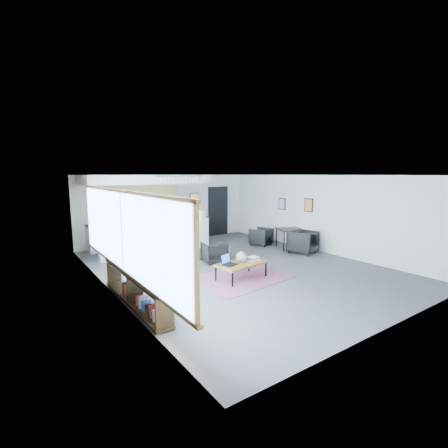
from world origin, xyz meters
TOP-DOWN VIEW (x-y plane):
  - room at (0.00, 0.00)m, footprint 7.02×9.02m
  - window at (-3.46, -0.90)m, footprint 0.10×5.95m
  - console at (-3.30, -1.05)m, footprint 0.35×3.00m
  - kitchenette at (-1.20, 3.71)m, footprint 4.20×1.96m
  - doorway at (2.30, 4.42)m, footprint 1.10×0.12m
  - track_light at (-0.59, 2.20)m, footprint 1.60×0.07m
  - wall_art_lower at (3.47, 0.40)m, footprint 0.03×0.38m
  - wall_art_upper at (3.47, 1.70)m, footprint 0.03×0.34m
  - kilim_rug at (-0.53, -0.96)m, footprint 2.58×1.91m
  - coffee_table at (-0.53, -0.96)m, footprint 1.38×0.86m
  - laptop at (-0.92, -0.90)m, footprint 0.43×0.39m
  - ceramic_pot at (-0.51, -0.93)m, footprint 0.28×0.28m
  - book_stack at (-0.15, -0.93)m, footprint 0.32×0.26m
  - coaster at (-0.51, -1.19)m, footprint 0.10×0.10m
  - armchair_left at (-1.75, 0.91)m, footprint 0.82×0.78m
  - armchair_right at (-0.25, 0.73)m, footprint 0.79×0.75m
  - floor_lamp at (-0.44, 1.34)m, footprint 0.56×0.56m
  - dining_table at (3.00, 0.79)m, footprint 1.09×1.09m
  - dining_chair_near at (2.84, 0.03)m, footprint 0.85×0.82m
  - dining_chair_far at (2.48, 1.76)m, footprint 0.75×0.73m
  - microwave at (-0.74, 4.15)m, footprint 0.57×0.36m

SIDE VIEW (x-z plane):
  - kilim_rug at x=-0.53m, z-range 0.00..0.01m
  - dining_chair_far at x=2.48m, z-range 0.00..0.61m
  - console at x=-3.30m, z-range -0.07..0.73m
  - armchair_right at x=-0.25m, z-range 0.00..0.69m
  - dining_chair_near at x=2.84m, z-range 0.00..0.71m
  - armchair_left at x=-1.75m, z-range 0.00..0.72m
  - coffee_table at x=-0.53m, z-range 0.18..0.60m
  - coaster at x=-0.51m, z-range 0.42..0.43m
  - book_stack at x=-0.15m, z-range 0.42..0.52m
  - laptop at x=-0.92m, z-range 0.37..0.62m
  - ceramic_pot at x=-0.51m, z-range 0.42..0.70m
  - dining_table at x=3.00m, z-range 0.29..0.99m
  - doorway at x=2.30m, z-range 0.00..2.15m
  - microwave at x=-0.74m, z-range 0.93..1.30m
  - room at x=0.00m, z-range -0.01..2.61m
  - floor_lamp at x=-0.44m, z-range 0.56..2.07m
  - kitchenette at x=-1.20m, z-range 0.08..2.68m
  - window at x=-3.46m, z-range 0.63..2.29m
  - wall_art_upper at x=3.47m, z-range 1.28..1.72m
  - wall_art_lower at x=3.47m, z-range 1.31..1.79m
  - track_light at x=-0.59m, z-range 2.45..2.60m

